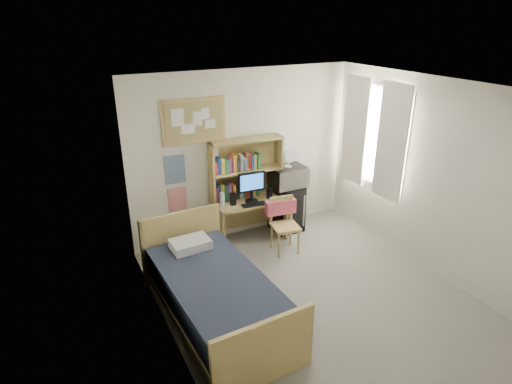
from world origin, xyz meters
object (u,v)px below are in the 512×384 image
mini_fridge (286,207)px  desk_chair (285,226)px  bulletin_board (194,121)px  desk_fan (289,158)px  bed (216,299)px  desk (250,220)px  microwave (288,176)px  speaker_left (233,199)px  speaker_right (269,193)px  monitor (251,188)px

mini_fridge → desk_chair: bearing=-121.4°
bulletin_board → desk_chair: bearing=-39.9°
desk_fan → bed: bearing=-139.1°
bed → desk_fan: (1.89, 1.59, 0.95)m
desk → microwave: bearing=5.1°
desk → microwave: size_ratio=2.01×
speaker_left → speaker_right: 0.60m
speaker_right → monitor: bearing=-180.0°
desk_chair → mini_fridge: (0.39, 0.61, -0.02)m
bulletin_board → speaker_right: (1.03, -0.36, -1.16)m
bulletin_board → monitor: size_ratio=2.09×
desk → desk_chair: bearing=-59.5°
bed → monitor: size_ratio=4.67×
desk → bed: size_ratio=0.51×
bulletin_board → speaker_right: bearing=-19.3°
microwave → desk_chair: bearing=-122.3°
mini_fridge → speaker_right: (-0.39, -0.12, 0.36)m
bulletin_board → desk_fan: size_ratio=3.27×
speaker_right → speaker_left: bearing=-180.0°
bulletin_board → bed: (-0.47, -1.85, -1.63)m
bed → speaker_right: speaker_right is taller
mini_fridge → microwave: size_ratio=1.47×
mini_fridge → bed: 2.48m
desk_chair → speaker_right: bearing=98.2°
microwave → speaker_right: bearing=-165.0°
speaker_left → bulletin_board: bearing=146.3°
bed → mini_fridge: bearing=37.8°
bed → desk_fan: desk_fan is taller
mini_fridge → bed: size_ratio=0.37×
bulletin_board → mini_fridge: bulletin_board is taller
mini_fridge → speaker_right: bearing=-162.2°
speaker_right → desk_fan: (0.39, 0.10, 0.48)m
microwave → desk_fan: desk_fan is taller
desk_chair → speaker_left: speaker_left is taller
speaker_right → desk_chair: bearing=-86.8°
bed → desk_fan: 2.64m
desk_fan → speaker_left: bearing=-175.6°
bed → speaker_left: bearing=56.8°
desk → speaker_left: speaker_left is taller
monitor → speaker_right: monitor is taller
desk_chair → bulletin_board: bearing=148.5°
monitor → desk_chair: bearing=-56.6°
desk → mini_fridge: mini_fridge is taller
mini_fridge → desk_fan: (-0.00, -0.02, 0.85)m
desk → bed: bearing=-124.2°
microwave → mini_fridge: bearing=90.0°
desk → microwave: microwave is taller
monitor → bulletin_board: bearing=158.2°
bulletin_board → speaker_right: bulletin_board is taller
monitor → desk: bearing=90.0°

